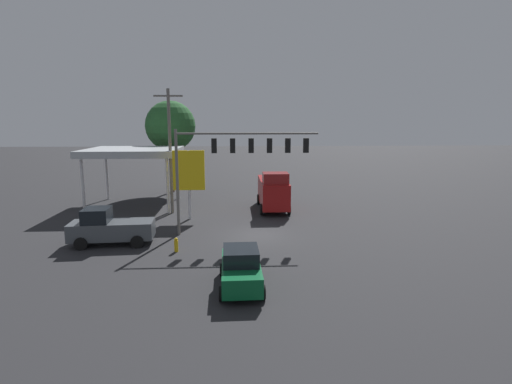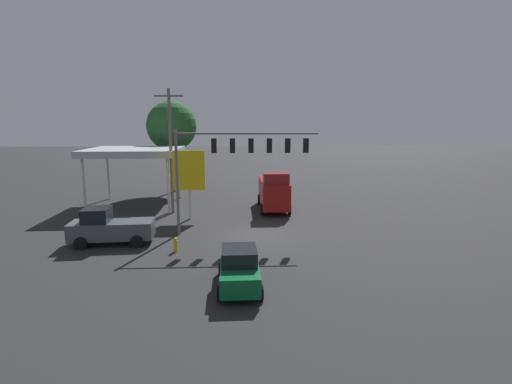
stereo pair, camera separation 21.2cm
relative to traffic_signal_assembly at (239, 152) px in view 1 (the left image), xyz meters
name	(u,v)px [view 1 (the left image)]	position (x,y,z in m)	size (l,w,h in m)	color
ground_plane	(257,235)	(-1.22, 0.50, -5.74)	(200.00, 200.00, 0.00)	#262628
traffic_signal_assembly	(239,152)	(0.00, 0.00, 0.00)	(9.77, 0.43, 7.32)	slate
utility_pole	(170,149)	(5.77, -6.77, -0.20)	(2.40, 0.26, 10.50)	slate
gas_station_canopy	(133,153)	(9.67, -10.05, -0.75)	(8.33, 7.71, 5.36)	#B2B7BC
price_sign	(189,172)	(4.00, -4.53, -1.93)	(2.52, 0.27, 5.56)	silver
delivery_truck	(273,191)	(-3.06, -7.61, -4.05)	(2.58, 6.81, 3.58)	maroon
sedan_waiting	(241,268)	(0.05, 9.22, -4.79)	(2.14, 4.44, 1.93)	#0C592D
pickup_parked	(110,228)	(8.39, 2.05, -4.63)	(5.32, 2.54, 2.40)	#474C51
street_tree	(170,126)	(7.33, -17.20, 1.57)	(5.43, 5.43, 10.04)	#4C331E
fire_hydrant	(176,245)	(3.92, 3.78, -5.30)	(0.24, 0.24, 0.88)	gold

